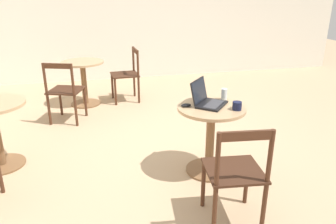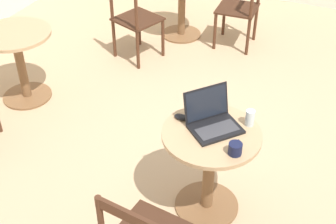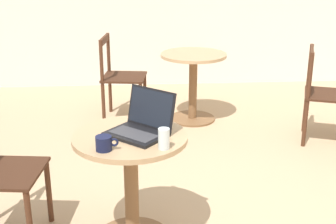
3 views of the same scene
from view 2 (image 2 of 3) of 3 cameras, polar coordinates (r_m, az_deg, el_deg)
ground_plane at (r=4.19m, az=4.89°, el=-2.83°), size 16.00×16.00×0.00m
cafe_table_near at (r=3.24m, az=5.13°, el=-5.58°), size 0.67×0.67×0.71m
cafe_table_far at (r=4.61m, az=-17.77°, el=6.76°), size 0.67×0.67×0.71m
chair_mid_left at (r=5.12m, az=-4.07°, el=11.04°), size 0.55×0.55×0.87m
chair_mid_front at (r=5.43m, az=8.89°, el=12.27°), size 0.45×0.45×0.87m
laptop at (r=3.12m, az=5.46°, el=-1.03°), size 0.43×0.43×0.24m
mouse at (r=3.19m, az=1.62°, el=-0.61°), size 0.06×0.10×0.03m
mug at (r=2.93m, az=8.21°, el=-4.43°), size 0.12×0.09×0.08m
drinking_glass at (r=3.16m, az=9.96°, el=-0.70°), size 0.06×0.06×0.11m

